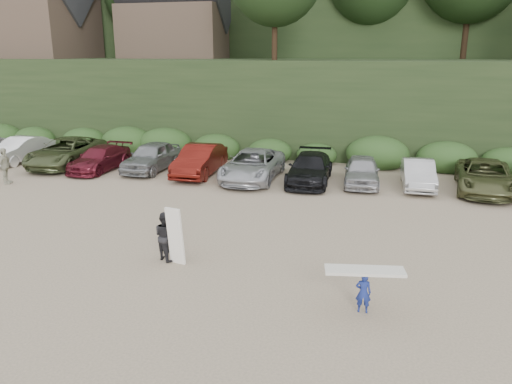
# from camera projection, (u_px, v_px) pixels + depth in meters

# --- Properties ---
(ground) EXTENTS (120.00, 120.00, 0.00)m
(ground) POSITION_uv_depth(u_px,v_px,m) (236.00, 253.00, 16.84)
(ground) COLOR tan
(ground) RESTS_ON ground
(hillside_backdrop) EXTENTS (90.00, 41.50, 28.00)m
(hillside_backdrop) POSITION_uv_depth(u_px,v_px,m) (341.00, 0.00, 47.30)
(hillside_backdrop) COLOR black
(hillside_backdrop) RESTS_ON ground
(parked_cars) EXTENTS (39.83, 6.31, 1.64)m
(parked_cars) POSITION_uv_depth(u_px,v_px,m) (274.00, 165.00, 26.21)
(parked_cars) COLOR silver
(parked_cars) RESTS_ON ground
(distant_walker) EXTENTS (0.69, 1.16, 1.85)m
(distant_walker) POSITION_uv_depth(u_px,v_px,m) (5.00, 166.00, 25.34)
(distant_walker) COLOR #A5A38C
(distant_walker) RESTS_ON ground
(child_surfer) EXTENTS (2.09, 0.91, 1.21)m
(child_surfer) POSITION_uv_depth(u_px,v_px,m) (364.00, 283.00, 12.79)
(child_surfer) COLOR navy
(child_surfer) RESTS_ON ground
(adult_surfer) EXTENTS (1.26, 0.94, 1.90)m
(adult_surfer) POSITION_uv_depth(u_px,v_px,m) (166.00, 236.00, 16.05)
(adult_surfer) COLOR black
(adult_surfer) RESTS_ON ground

